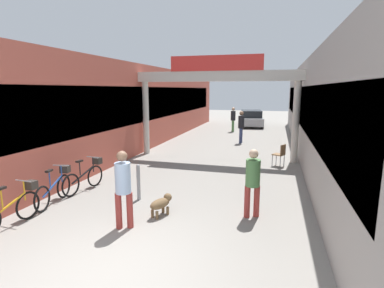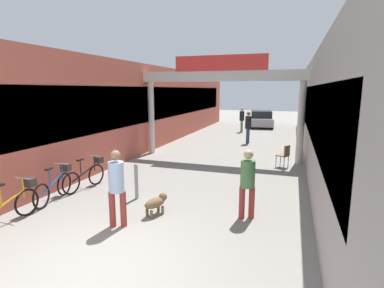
# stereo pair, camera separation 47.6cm
# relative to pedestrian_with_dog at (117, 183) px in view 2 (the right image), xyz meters

# --- Properties ---
(ground_plane) EXTENTS (80.00, 80.00, 0.00)m
(ground_plane) POSITION_rel_pedestrian_with_dog_xyz_m (0.56, -1.59, -1.00)
(ground_plane) COLOR gray
(storefront_left) EXTENTS (3.00, 26.00, 4.20)m
(storefront_left) POSITION_rel_pedestrian_with_dog_xyz_m (-4.53, 9.41, 1.10)
(storefront_left) COLOR #B25142
(storefront_left) RESTS_ON ground_plane
(storefront_right) EXTENTS (3.00, 26.00, 4.20)m
(storefront_right) POSITION_rel_pedestrian_with_dog_xyz_m (5.65, 9.41, 1.10)
(storefront_right) COLOR #9E9993
(storefront_right) RESTS_ON ground_plane
(arcade_sign_gateway) EXTENTS (7.40, 0.47, 4.44)m
(arcade_sign_gateway) POSITION_rel_pedestrian_with_dog_xyz_m (0.56, 7.38, 2.18)
(arcade_sign_gateway) COLOR beige
(arcade_sign_gateway) RESTS_ON ground_plane
(pedestrian_with_dog) EXTENTS (0.45, 0.45, 1.74)m
(pedestrian_with_dog) POSITION_rel_pedestrian_with_dog_xyz_m (0.00, 0.00, 0.00)
(pedestrian_with_dog) COLOR #99332D
(pedestrian_with_dog) RESTS_ON ground_plane
(pedestrian_companion) EXTENTS (0.46, 0.46, 1.66)m
(pedestrian_companion) POSITION_rel_pedestrian_with_dog_xyz_m (2.66, 1.36, -0.05)
(pedestrian_companion) COLOR #99332D
(pedestrian_companion) RESTS_ON ground_plane
(pedestrian_carrying_crate) EXTENTS (0.37, 0.39, 1.82)m
(pedestrian_carrying_crate) POSITION_rel_pedestrian_with_dog_xyz_m (1.24, 11.40, 0.05)
(pedestrian_carrying_crate) COLOR navy
(pedestrian_carrying_crate) RESTS_ON ground_plane
(pedestrian_elderly_walking) EXTENTS (0.42, 0.42, 1.75)m
(pedestrian_elderly_walking) POSITION_rel_pedestrian_with_dog_xyz_m (0.14, 15.96, 0.01)
(pedestrian_elderly_walking) COLOR #4C7F47
(pedestrian_elderly_walking) RESTS_ON ground_plane
(dog_on_leash) EXTENTS (0.49, 0.71, 0.50)m
(dog_on_leash) POSITION_rel_pedestrian_with_dog_xyz_m (0.54, 0.85, -0.69)
(dog_on_leash) COLOR brown
(dog_on_leash) RESTS_ON ground_plane
(bicycle_orange_nearest) EXTENTS (0.46, 1.69, 0.98)m
(bicycle_orange_nearest) POSITION_rel_pedestrian_with_dog_xyz_m (-2.44, -0.59, -0.57)
(bicycle_orange_nearest) COLOR black
(bicycle_orange_nearest) RESTS_ON ground_plane
(bicycle_blue_second) EXTENTS (0.46, 1.68, 0.98)m
(bicycle_blue_second) POSITION_rel_pedestrian_with_dog_xyz_m (-2.51, 0.85, -0.57)
(bicycle_blue_second) COLOR black
(bicycle_blue_second) RESTS_ON ground_plane
(bicycle_black_third) EXTENTS (0.46, 1.68, 0.98)m
(bicycle_black_third) POSITION_rel_pedestrian_with_dog_xyz_m (-2.35, 1.98, -0.57)
(bicycle_black_third) COLOR black
(bicycle_black_third) RESTS_ON ground_plane
(bollard_post_metal) EXTENTS (0.10, 0.10, 1.01)m
(bollard_post_metal) POSITION_rel_pedestrian_with_dog_xyz_m (-0.46, 1.67, -0.49)
(bollard_post_metal) COLOR gray
(bollard_post_metal) RESTS_ON ground_plane
(cafe_chair_wood_nearer) EXTENTS (0.54, 0.54, 0.89)m
(cafe_chair_wood_nearer) POSITION_rel_pedestrian_with_dog_xyz_m (3.36, 6.54, -0.46)
(cafe_chair_wood_nearer) COLOR gray
(cafe_chair_wood_nearer) RESTS_ON ground_plane
(parked_car_silver) EXTENTS (2.29, 4.21, 1.33)m
(parked_car_silver) POSITION_rel_pedestrian_with_dog_xyz_m (1.14, 19.55, -0.36)
(parked_car_silver) COLOR #99999E
(parked_car_silver) RESTS_ON ground_plane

